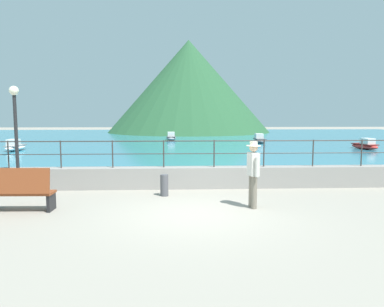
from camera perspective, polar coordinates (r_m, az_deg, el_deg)
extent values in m
plane|color=gray|center=(9.15, 0.33, -9.38)|extent=(120.00, 120.00, 0.00)
cube|color=gray|center=(12.20, -0.47, -3.76)|extent=(20.00, 0.56, 0.70)
cylinder|color=#383330|center=(13.22, -26.74, -0.15)|extent=(0.04, 0.04, 0.90)
cylinder|color=#383330|center=(12.63, -19.79, -0.12)|extent=(0.04, 0.04, 0.90)
cylinder|color=#383330|center=(12.25, -12.29, -0.08)|extent=(0.04, 0.04, 0.90)
cylinder|color=#383330|center=(12.08, -4.44, -0.04)|extent=(0.04, 0.04, 0.90)
cylinder|color=#383330|center=(12.14, 3.47, 0.00)|extent=(0.04, 0.04, 0.90)
cylinder|color=#383330|center=(12.44, 11.15, 0.04)|extent=(0.04, 0.04, 0.90)
cylinder|color=#383330|center=(12.94, 18.36, 0.07)|extent=(0.04, 0.04, 0.90)
cylinder|color=#383330|center=(13.63, 24.94, 0.11)|extent=(0.04, 0.04, 0.90)
cylinder|color=#383330|center=(12.05, -0.48, 1.96)|extent=(18.40, 0.04, 0.04)
cylinder|color=#383330|center=(12.08, -0.48, -0.02)|extent=(18.40, 0.03, 0.03)
cube|color=teal|center=(34.73, -1.94, 2.17)|extent=(64.00, 44.32, 0.06)
cone|color=#285633|center=(49.79, -0.52, 10.40)|extent=(21.63, 21.63, 12.24)
cube|color=brown|center=(10.31, -25.30, -5.58)|extent=(1.72, 0.57, 0.06)
cube|color=brown|center=(10.05, -25.91, -3.87)|extent=(1.70, 0.20, 0.64)
cube|color=black|center=(10.06, -21.10, -7.10)|extent=(0.09, 0.47, 0.43)
cylinder|color=slate|center=(9.66, 9.67, -6.01)|extent=(0.15, 0.15, 0.86)
cylinder|color=slate|center=(9.82, 9.27, -5.80)|extent=(0.15, 0.15, 0.86)
cube|color=beige|center=(9.62, 9.55, -1.64)|extent=(0.28, 0.39, 0.60)
cylinder|color=beige|center=(9.40, 10.10, -2.08)|extent=(0.09, 0.09, 0.52)
cylinder|color=beige|center=(9.84, 9.01, -1.69)|extent=(0.09, 0.09, 0.52)
sphere|color=beige|center=(9.57, 9.59, 0.91)|extent=(0.22, 0.22, 0.22)
cylinder|color=beige|center=(9.57, 9.60, 1.20)|extent=(0.38, 0.38, 0.02)
cylinder|color=beige|center=(9.56, 9.60, 1.56)|extent=(0.20, 0.20, 0.10)
cylinder|color=#232326|center=(12.12, -25.67, 1.05)|extent=(0.10, 0.10, 3.00)
sphere|color=#EAEACC|center=(12.10, -26.04, 8.80)|extent=(0.28, 0.28, 0.28)
cylinder|color=#4C4C51|center=(11.04, -4.34, -4.97)|extent=(0.24, 0.24, 0.65)
ellipsoid|color=white|center=(26.82, -25.84, 0.82)|extent=(0.96, 2.32, 0.36)
cube|color=gray|center=(26.80, -25.86, 1.14)|extent=(0.81, 1.86, 0.06)
cube|color=silver|center=(26.56, -26.10, 1.58)|extent=(0.65, 0.82, 0.40)
ellipsoid|color=gray|center=(31.12, 10.50, 1.99)|extent=(0.92, 2.31, 0.36)
cube|color=#4D4D51|center=(31.11, 10.51, 2.27)|extent=(0.78, 1.85, 0.06)
cube|color=silver|center=(31.34, 10.41, 2.72)|extent=(0.64, 0.81, 0.40)
ellipsoid|color=gray|center=(33.90, -3.28, 2.42)|extent=(0.96, 2.32, 0.36)
cube|color=#4D4D51|center=(33.89, -3.28, 2.67)|extent=(0.81, 1.86, 0.06)
cube|color=silver|center=(33.63, -3.28, 3.04)|extent=(0.65, 0.82, 0.40)
ellipsoid|color=red|center=(27.79, 25.33, 1.01)|extent=(1.39, 2.44, 0.36)
cube|color=maroon|center=(27.78, 25.35, 1.32)|extent=(1.16, 1.96, 0.06)
cube|color=silver|center=(27.58, 25.71, 1.75)|extent=(0.79, 0.92, 0.40)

